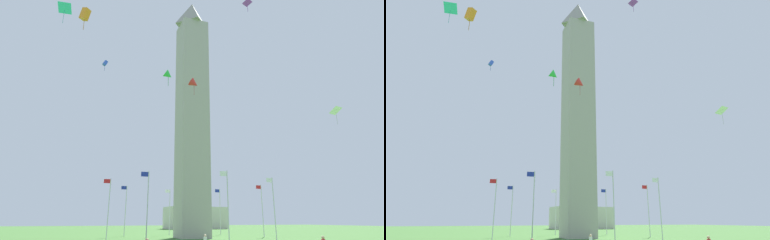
% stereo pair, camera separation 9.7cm
% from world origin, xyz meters
% --- Properties ---
extents(ground_plane, '(260.00, 260.00, 0.00)m').
position_xyz_m(ground_plane, '(0.00, 0.00, 0.00)').
color(ground_plane, '#3D6B2D').
extents(obelisk_monument, '(5.12, 5.12, 46.53)m').
position_xyz_m(obelisk_monument, '(0.00, 0.00, 23.26)').
color(obelisk_monument, '#A8A399').
rests_on(obelisk_monument, ground).
extents(flagpole_n, '(1.12, 0.14, 9.25)m').
position_xyz_m(flagpole_n, '(13.94, 0.00, 5.02)').
color(flagpole_n, silver).
rests_on(flagpole_n, ground).
extents(flagpole_ne, '(1.12, 0.14, 9.25)m').
position_xyz_m(flagpole_ne, '(9.87, 9.82, 5.02)').
color(flagpole_ne, silver).
rests_on(flagpole_ne, ground).
extents(flagpole_e, '(1.12, 0.14, 9.25)m').
position_xyz_m(flagpole_e, '(0.05, 13.89, 5.02)').
color(flagpole_e, silver).
rests_on(flagpole_e, ground).
extents(flagpole_se, '(1.12, 0.14, 9.25)m').
position_xyz_m(flagpole_se, '(-9.77, 9.82, 5.02)').
color(flagpole_se, silver).
rests_on(flagpole_se, ground).
extents(flagpole_s, '(1.12, 0.14, 9.25)m').
position_xyz_m(flagpole_s, '(-13.83, 0.00, 5.02)').
color(flagpole_s, silver).
rests_on(flagpole_s, ground).
extents(flagpole_sw, '(1.12, 0.14, 9.25)m').
position_xyz_m(flagpole_sw, '(-9.77, -9.82, 5.02)').
color(flagpole_sw, silver).
rests_on(flagpole_sw, ground).
extents(flagpole_w, '(1.12, 0.14, 9.25)m').
position_xyz_m(flagpole_w, '(0.05, -13.89, 5.02)').
color(flagpole_w, silver).
rests_on(flagpole_w, ground).
extents(flagpole_nw, '(1.12, 0.14, 9.25)m').
position_xyz_m(flagpole_nw, '(9.87, -9.82, 5.02)').
color(flagpole_nw, silver).
rests_on(flagpole_nw, ground).
extents(kite_green_delta, '(1.16, 0.93, 1.77)m').
position_xyz_m(kite_green_delta, '(11.36, 24.46, 16.71)').
color(kite_green_delta, green).
extents(kite_blue_box, '(0.88, 0.75, 1.72)m').
position_xyz_m(kite_blue_box, '(16.82, 7.92, 25.44)').
color(kite_blue_box, blue).
extents(kite_orange_box, '(1.02, 1.02, 2.18)m').
position_xyz_m(kite_orange_box, '(19.73, 26.85, 20.13)').
color(kite_orange_box, orange).
extents(kite_cyan_diamond, '(1.71, 1.60, 2.53)m').
position_xyz_m(kite_cyan_diamond, '(22.65, 15.43, 28.28)').
color(kite_cyan_diamond, '#33C6D1').
extents(kite_white_diamond, '(1.83, 1.69, 2.59)m').
position_xyz_m(kite_white_diamond, '(-16.59, 17.78, 18.52)').
color(kite_white_diamond, white).
extents(kite_purple_diamond, '(1.44, 1.42, 1.70)m').
position_xyz_m(kite_purple_diamond, '(-1.53, 19.28, 32.76)').
color(kite_purple_diamond, purple).
extents(kite_red_delta, '(2.21, 1.91, 2.95)m').
position_xyz_m(kite_red_delta, '(2.89, 8.99, 23.76)').
color(kite_red_delta, red).
extents(distant_building, '(20.65, 10.19, 7.22)m').
position_xyz_m(distant_building, '(-20.97, -54.90, 3.61)').
color(distant_building, beige).
rests_on(distant_building, ground).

